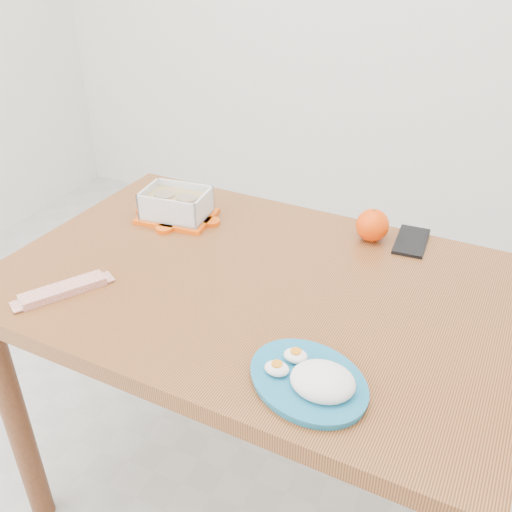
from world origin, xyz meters
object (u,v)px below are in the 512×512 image
at_px(food_container, 176,205).
at_px(smartphone, 411,241).
at_px(orange_fruit, 372,225).
at_px(rice_plate, 313,378).
at_px(dining_table, 256,317).

relative_size(food_container, smartphone, 1.38).
distance_m(orange_fruit, smartphone, 0.10).
distance_m(food_container, orange_fruit, 0.51).
height_order(orange_fruit, smartphone, orange_fruit).
bearing_deg(orange_fruit, rice_plate, -85.91).
relative_size(orange_fruit, smartphone, 0.56).
bearing_deg(rice_plate, food_container, 167.75).
bearing_deg(smartphone, dining_table, -134.97).
height_order(dining_table, food_container, food_container).
distance_m(orange_fruit, rice_plate, 0.55).
xyz_separation_m(dining_table, rice_plate, (0.23, -0.26, 0.13)).
relative_size(dining_table, rice_plate, 3.88).
relative_size(food_container, orange_fruit, 2.48).
relative_size(dining_table, food_container, 5.85).
relative_size(dining_table, orange_fruit, 14.48).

